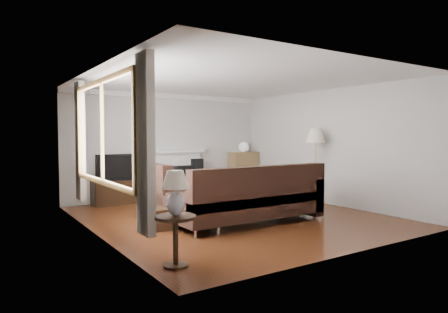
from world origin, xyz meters
TOP-DOWN VIEW (x-y plane):
  - room at (0.00, 0.00)m, footprint 5.10×5.60m
  - window at (-2.45, -0.20)m, footprint 0.12×2.74m
  - curtain_near at (-2.40, -1.72)m, footprint 0.10×0.35m
  - curtain_far at (-2.40, 1.32)m, footprint 0.10×0.35m
  - fireplace at (0.15, 2.64)m, footprint 1.40×0.26m
  - tv_stand at (-1.36, 2.48)m, footprint 1.05×0.47m
  - television at (-1.36, 2.48)m, footprint 1.00×0.13m
  - speaker_left at (-0.82, 2.55)m, footprint 0.27×0.31m
  - speaker_right at (0.64, 2.55)m, footprint 0.26×0.31m
  - bookshelf at (2.08, 2.53)m, footprint 0.77×0.37m
  - globe_lamp at (2.08, 2.53)m, footprint 0.27×0.27m
  - sectional_sofa at (-0.11, -0.59)m, footprint 2.90×2.12m
  - coffee_table at (-0.20, 0.91)m, footprint 1.20×0.71m
  - footstool at (-1.52, -0.20)m, footprint 0.44×0.44m
  - floor_lamp at (2.20, 0.06)m, footprint 0.55×0.55m
  - side_table at (-2.15, -1.98)m, footprint 0.47×0.47m
  - table_lamp at (-2.15, -1.98)m, footprint 0.31×0.31m

SIDE VIEW (x-z plane):
  - footstool at x=-1.52m, z-range 0.00..0.34m
  - coffee_table at x=-0.20m, z-range 0.00..0.45m
  - tv_stand at x=-1.36m, z-range 0.00..0.53m
  - side_table at x=-2.15m, z-range 0.00..0.59m
  - speaker_left at x=-0.82m, z-range 0.00..0.84m
  - speaker_right at x=0.64m, z-range 0.00..0.93m
  - sectional_sofa at x=-0.11m, z-range 0.00..0.94m
  - bookshelf at x=2.08m, z-range 0.00..1.06m
  - fireplace at x=0.15m, z-range 0.00..1.15m
  - television at x=-1.36m, z-range 0.53..1.10m
  - floor_lamp at x=2.20m, z-range 0.00..1.65m
  - table_lamp at x=-2.15m, z-range 0.59..1.10m
  - globe_lamp at x=2.08m, z-range 1.06..1.33m
  - room at x=0.00m, z-range -0.02..2.52m
  - curtain_near at x=-2.40m, z-range 0.35..2.45m
  - curtain_far at x=-2.40m, z-range 0.35..2.45m
  - window at x=-2.45m, z-range 0.78..2.32m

